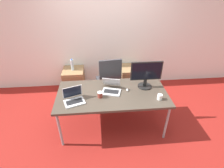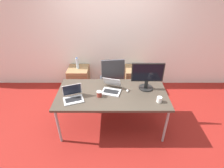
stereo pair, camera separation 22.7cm
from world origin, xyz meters
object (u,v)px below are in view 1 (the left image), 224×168
(laptop_right, at_px, (74,98))
(mouse, at_px, (127,90))
(cabinet_left, at_px, (74,80))
(water_bottle, at_px, (72,65))
(cabinet_right, at_px, (130,78))
(coffee_cup_white, at_px, (160,97))
(office_chair, at_px, (109,85))
(laptop_left, at_px, (111,88))
(coffee_cup_brown, at_px, (100,95))
(monitor, at_px, (146,74))

(laptop_right, distance_m, mouse, 0.92)
(cabinet_left, bearing_deg, water_bottle, 90.00)
(cabinet_right, bearing_deg, water_bottle, 179.91)
(laptop_right, bearing_deg, water_bottle, 97.18)
(mouse, bearing_deg, cabinet_right, 76.26)
(cabinet_left, bearing_deg, coffee_cup_white, -43.92)
(coffee_cup_white, bearing_deg, mouse, 148.86)
(office_chair, distance_m, cabinet_left, 0.94)
(laptop_left, height_order, laptop_right, laptop_right)
(water_bottle, distance_m, coffee_cup_brown, 1.47)
(office_chair, xyz_separation_m, coffee_cup_white, (0.74, -1.00, 0.37))
(office_chair, distance_m, monitor, 1.03)
(mouse, relative_size, coffee_cup_brown, 0.63)
(cabinet_right, height_order, water_bottle, water_bottle)
(cabinet_left, relative_size, monitor, 1.04)
(office_chair, relative_size, water_bottle, 3.92)
(monitor, relative_size, coffee_cup_white, 5.91)
(cabinet_left, distance_m, monitor, 1.91)
(laptop_right, bearing_deg, cabinet_left, 97.19)
(cabinet_left, bearing_deg, coffee_cup_brown, -66.16)
(water_bottle, height_order, laptop_right, laptop_right)
(cabinet_right, distance_m, water_bottle, 1.42)
(monitor, height_order, coffee_cup_white, monitor)
(cabinet_left, xyz_separation_m, mouse, (1.07, -1.20, 0.47))
(office_chair, relative_size, cabinet_right, 1.93)
(office_chair, height_order, cabinet_right, office_chair)
(cabinet_right, height_order, laptop_left, laptop_left)
(cabinet_right, bearing_deg, laptop_right, -130.06)
(laptop_left, bearing_deg, water_bottle, 123.95)
(cabinet_left, distance_m, cabinet_right, 1.36)
(cabinet_right, relative_size, monitor, 1.04)
(cabinet_left, distance_m, mouse, 1.67)
(laptop_left, relative_size, mouse, 6.43)
(cabinet_left, relative_size, laptop_left, 1.42)
(office_chair, bearing_deg, laptop_right, -124.01)
(monitor, bearing_deg, cabinet_left, 141.80)
(monitor, bearing_deg, office_chair, 134.36)
(monitor, distance_m, mouse, 0.42)
(laptop_right, bearing_deg, office_chair, 55.99)
(cabinet_left, xyz_separation_m, coffee_cup_brown, (0.59, -1.34, 0.51))
(office_chair, height_order, laptop_left, office_chair)
(water_bottle, height_order, monitor, monitor)
(office_chair, bearing_deg, mouse, -69.26)
(cabinet_right, height_order, mouse, mouse)
(cabinet_left, distance_m, laptop_left, 1.50)
(cabinet_left, bearing_deg, office_chair, -31.40)
(office_chair, bearing_deg, cabinet_right, 40.90)
(water_bottle, relative_size, laptop_left, 0.70)
(laptop_left, distance_m, monitor, 0.64)
(water_bottle, distance_m, coffee_cup_white, 2.15)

